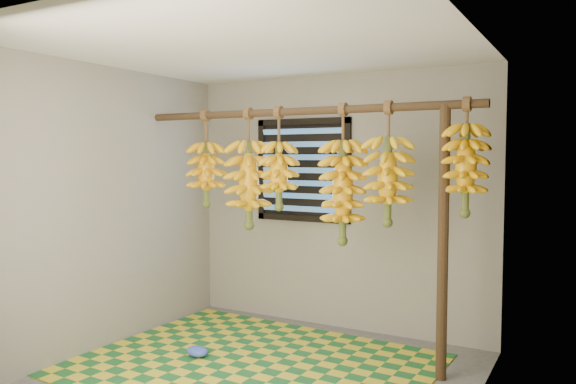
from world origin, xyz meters
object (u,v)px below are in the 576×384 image
Objects in this scene: banana_bunch_c at (279,175)px; woven_mat at (252,365)px; banana_bunch_a at (206,174)px; banana_bunch_f at (466,170)px; support_post at (443,244)px; plastic_bag at (197,351)px; banana_bunch_d at (343,192)px; banana_bunch_b at (249,184)px; banana_bunch_e at (388,181)px.

woven_mat is at bearing -88.94° from banana_bunch_c.
banana_bunch_a is 2.28m from banana_bunch_f.
support_post reaches higher than woven_mat.
banana_bunch_f reaches higher than plastic_bag.
banana_bunch_d is 1.32× the size of banana_bunch_f.
banana_bunch_a is 0.78× the size of banana_bunch_d.
support_post is 0.76× the size of woven_mat.
banana_bunch_a is at bearing 180.00° from banana_bunch_c.
plastic_bag is 1.45m from banana_bunch_b.
banana_bunch_b is (0.46, 0.00, -0.08)m from banana_bunch_a.
banana_bunch_c is at bearing -180.00° from banana_bunch_d.
banana_bunch_b and banana_bunch_f have the same top height.
support_post is 1.94× the size of banana_bunch_b.
banana_bunch_b is 1.25m from banana_bunch_e.
woven_mat is (-1.36, -0.44, -0.99)m from support_post.
banana_bunch_b is 1.10× the size of banana_bunch_e.
banana_bunch_b is at bearing 180.00° from banana_bunch_e.
support_post is 1.72m from banana_bunch_b.
banana_bunch_a reaches higher than woven_mat.
banana_bunch_f is (1.82, -0.00, 0.15)m from banana_bunch_b.
plastic_bag is at bearing -165.47° from banana_bunch_f.
banana_bunch_a is 1.03× the size of banana_bunch_f.
woven_mat is at bearing -30.16° from banana_bunch_a.
banana_bunch_e is (0.37, 0.00, 0.10)m from banana_bunch_d.
woven_mat is 2.39× the size of banana_bunch_d.
banana_bunch_f is (0.57, -0.00, 0.09)m from banana_bunch_e.
banana_bunch_a is 1.34m from banana_bunch_d.
plastic_bag is 2.54m from banana_bunch_f.
banana_bunch_a is (-0.29, 0.52, 1.42)m from plastic_bag.
plastic_bag is 1.54m from banana_bunch_a.
banana_bunch_c and banana_bunch_f have the same top height.
banana_bunch_e is (0.95, 0.00, -0.03)m from banana_bunch_c.
support_post is 1.74m from woven_mat.
banana_bunch_e is at bearing 19.96° from plastic_bag.
banana_bunch_a is at bearing -180.00° from banana_bunch_b.
banana_bunch_a is 1.01× the size of banana_bunch_c.
banana_bunch_d is 1.18× the size of banana_bunch_e.
banana_bunch_d and banana_bunch_e have the same top height.
banana_bunch_e reaches higher than woven_mat.
banana_bunch_c is (0.76, 0.00, 0.00)m from banana_bunch_a.
banana_bunch_f is at bearing 14.53° from plastic_bag.
banana_bunch_b is at bearing 180.00° from banana_bunch_f.
banana_bunch_a is at bearing 149.84° from woven_mat.
banana_bunch_a is at bearing -180.00° from banana_bunch_f.
banana_bunch_c is at bearing 47.62° from plastic_bag.
support_post is at bearing 0.00° from banana_bunch_d.
banana_bunch_f is at bearing -0.00° from banana_bunch_e.
banana_bunch_e is at bearing 180.00° from banana_bunch_f.
banana_bunch_e and banana_bunch_f have the same top height.
plastic_bag is 1.75m from banana_bunch_d.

